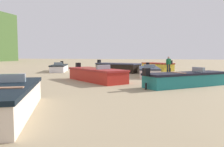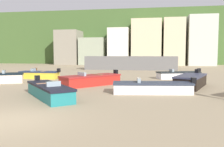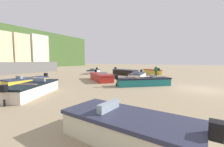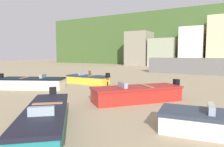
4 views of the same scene
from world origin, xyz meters
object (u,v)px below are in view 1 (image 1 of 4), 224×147
(boat_white_4, at_px, (149,71))
(beach_walker_distant, at_px, (169,63))
(boat_black_6, at_px, (118,68))
(boat_teal_10, at_px, (186,79))
(boat_red_8, at_px, (96,75))
(boat_yellow_3, at_px, (158,67))
(boat_white_9, at_px, (59,68))
(boat_cream_7, at_px, (5,100))

(boat_white_4, relative_size, beach_walker_distant, 3.37)
(boat_black_6, relative_size, boat_teal_10, 1.00)
(boat_red_8, bearing_deg, boat_yellow_3, -156.39)
(boat_yellow_3, distance_m, beach_walker_distant, 2.77)
(boat_teal_10, bearing_deg, boat_yellow_3, 149.54)
(boat_yellow_3, relative_size, boat_red_8, 0.78)
(boat_red_8, height_order, boat_white_9, boat_red_8)
(boat_white_4, height_order, boat_cream_7, boat_cream_7)
(boat_cream_7, relative_size, boat_white_9, 1.08)
(boat_white_4, relative_size, boat_cream_7, 1.08)
(boat_yellow_3, xyz_separation_m, boat_white_9, (-3.90, 10.23, -0.07))
(boat_white_4, bearing_deg, boat_cream_7, 70.03)
(boat_cream_7, bearing_deg, boat_white_4, 51.75)
(boat_black_6, relative_size, beach_walker_distant, 3.03)
(boat_cream_7, xyz_separation_m, boat_red_8, (8.78, 0.04, -0.01))
(boat_cream_7, distance_m, boat_white_9, 17.77)
(boat_black_6, bearing_deg, boat_teal_10, 54.16)
(boat_cream_7, distance_m, boat_red_8, 8.78)
(boat_teal_10, bearing_deg, boat_white_4, 163.26)
(boat_yellow_3, bearing_deg, beach_walker_distant, -107.82)
(boat_black_6, height_order, boat_cream_7, boat_black_6)
(boat_black_6, bearing_deg, boat_white_4, 69.04)
(boat_cream_7, xyz_separation_m, beach_walker_distant, (17.89, -4.66, 0.51))
(boat_black_6, bearing_deg, boat_yellow_3, 154.11)
(boat_black_6, bearing_deg, beach_walker_distant, 123.84)
(boat_red_8, bearing_deg, boat_black_6, -137.30)
(boat_white_4, bearing_deg, boat_teal_10, 106.22)
(boat_white_4, relative_size, boat_black_6, 1.11)
(boat_white_9, xyz_separation_m, boat_teal_10, (-8.75, -12.45, 0.03))
(boat_cream_7, bearing_deg, boat_red_8, 64.54)
(boat_yellow_3, distance_m, boat_black_6, 5.28)
(boat_yellow_3, xyz_separation_m, boat_black_6, (-3.65, 3.81, 0.03))
(boat_cream_7, xyz_separation_m, boat_white_9, (16.44, 6.76, -0.07))
(boat_black_6, distance_m, boat_cream_7, 16.69)
(boat_white_4, relative_size, boat_white_9, 1.16)
(boat_black_6, height_order, boat_red_8, boat_black_6)
(boat_white_4, xyz_separation_m, boat_white_9, (2.73, 9.81, 0.00))
(boat_red_8, bearing_deg, beach_walker_distant, -166.82)
(boat_black_6, bearing_deg, boat_red_8, 22.56)
(boat_yellow_3, height_order, boat_black_6, boat_black_6)
(boat_white_4, distance_m, boat_teal_10, 6.57)
(boat_yellow_3, height_order, boat_cream_7, boat_yellow_3)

